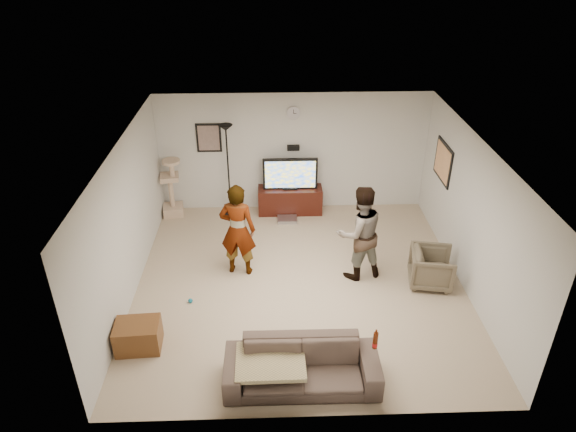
{
  "coord_description": "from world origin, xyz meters",
  "views": [
    {
      "loc": [
        -0.45,
        -7.07,
        5.33
      ],
      "look_at": [
        -0.2,
        0.2,
        1.2
      ],
      "focal_mm": 32.09,
      "sensor_mm": 36.0,
      "label": 1
    }
  ],
  "objects_px": {
    "floor_lamp": "(228,171)",
    "person_right": "(360,233)",
    "cat_tree": "(171,187)",
    "person_left": "(238,230)",
    "armchair": "(431,268)",
    "side_table": "(138,336)",
    "sofa": "(302,366)",
    "tv_stand": "(290,200)",
    "tv": "(290,174)",
    "beer_bottle": "(375,340)"
  },
  "relations": [
    {
      "from": "tv",
      "to": "person_left",
      "type": "relative_size",
      "value": 0.66
    },
    {
      "from": "person_left",
      "to": "person_right",
      "type": "height_order",
      "value": "person_right"
    },
    {
      "from": "tv",
      "to": "armchair",
      "type": "relative_size",
      "value": 1.59
    },
    {
      "from": "cat_tree",
      "to": "side_table",
      "type": "bearing_deg",
      "value": -88.11
    },
    {
      "from": "side_table",
      "to": "cat_tree",
      "type": "bearing_deg",
      "value": 91.89
    },
    {
      "from": "tv",
      "to": "side_table",
      "type": "bearing_deg",
      "value": -120.5
    },
    {
      "from": "person_right",
      "to": "sofa",
      "type": "bearing_deg",
      "value": 49.69
    },
    {
      "from": "person_left",
      "to": "beer_bottle",
      "type": "distance_m",
      "value": 3.19
    },
    {
      "from": "tv_stand",
      "to": "beer_bottle",
      "type": "relative_size",
      "value": 5.33
    },
    {
      "from": "tv_stand",
      "to": "person_right",
      "type": "height_order",
      "value": "person_right"
    },
    {
      "from": "floor_lamp",
      "to": "side_table",
      "type": "relative_size",
      "value": 3.1
    },
    {
      "from": "beer_bottle",
      "to": "cat_tree",
      "type": "bearing_deg",
      "value": 125.72
    },
    {
      "from": "floor_lamp",
      "to": "armchair",
      "type": "height_order",
      "value": "floor_lamp"
    },
    {
      "from": "person_left",
      "to": "sofa",
      "type": "distance_m",
      "value": 2.8
    },
    {
      "from": "person_right",
      "to": "sofa",
      "type": "height_order",
      "value": "person_right"
    },
    {
      "from": "person_left",
      "to": "armchair",
      "type": "height_order",
      "value": "person_left"
    },
    {
      "from": "person_right",
      "to": "cat_tree",
      "type": "bearing_deg",
      "value": -48.55
    },
    {
      "from": "sofa",
      "to": "cat_tree",
      "type": "bearing_deg",
      "value": 117.85
    },
    {
      "from": "floor_lamp",
      "to": "person_right",
      "type": "distance_m",
      "value": 3.28
    },
    {
      "from": "cat_tree",
      "to": "armchair",
      "type": "height_order",
      "value": "cat_tree"
    },
    {
      "from": "tv_stand",
      "to": "person_left",
      "type": "relative_size",
      "value": 0.79
    },
    {
      "from": "person_right",
      "to": "armchair",
      "type": "bearing_deg",
      "value": 150.7
    },
    {
      "from": "tv_stand",
      "to": "armchair",
      "type": "xyz_separation_m",
      "value": [
        2.28,
        -2.59,
        0.04
      ]
    },
    {
      "from": "tv",
      "to": "cat_tree",
      "type": "relative_size",
      "value": 0.88
    },
    {
      "from": "floor_lamp",
      "to": "cat_tree",
      "type": "bearing_deg",
      "value": -178.96
    },
    {
      "from": "cat_tree",
      "to": "person_left",
      "type": "bearing_deg",
      "value": -54.65
    },
    {
      "from": "tv",
      "to": "sofa",
      "type": "relative_size",
      "value": 0.55
    },
    {
      "from": "tv_stand",
      "to": "cat_tree",
      "type": "bearing_deg",
      "value": -179.43
    },
    {
      "from": "armchair",
      "to": "side_table",
      "type": "relative_size",
      "value": 1.12
    },
    {
      "from": "sofa",
      "to": "tv",
      "type": "bearing_deg",
      "value": 90.06
    },
    {
      "from": "person_right",
      "to": "sofa",
      "type": "xyz_separation_m",
      "value": [
        -1.1,
        -2.4,
        -0.55
      ]
    },
    {
      "from": "floor_lamp",
      "to": "sofa",
      "type": "bearing_deg",
      "value": -75.33
    },
    {
      "from": "person_right",
      "to": "sofa",
      "type": "distance_m",
      "value": 2.7
    },
    {
      "from": "person_left",
      "to": "sofa",
      "type": "height_order",
      "value": "person_left"
    },
    {
      "from": "floor_lamp",
      "to": "tv",
      "type": "bearing_deg",
      "value": 0.11
    },
    {
      "from": "tv_stand",
      "to": "tv",
      "type": "height_order",
      "value": "tv"
    },
    {
      "from": "tv_stand",
      "to": "person_left",
      "type": "distance_m",
      "value": 2.4
    },
    {
      "from": "person_left",
      "to": "side_table",
      "type": "height_order",
      "value": "person_left"
    },
    {
      "from": "tv",
      "to": "armchair",
      "type": "height_order",
      "value": "tv"
    },
    {
      "from": "tv_stand",
      "to": "person_left",
      "type": "height_order",
      "value": "person_left"
    },
    {
      "from": "tv",
      "to": "cat_tree",
      "type": "distance_m",
      "value": 2.47
    },
    {
      "from": "beer_bottle",
      "to": "person_left",
      "type": "bearing_deg",
      "value": 126.02
    },
    {
      "from": "tv_stand",
      "to": "person_left",
      "type": "xyz_separation_m",
      "value": [
        -0.97,
        -2.13,
        0.57
      ]
    },
    {
      "from": "beer_bottle",
      "to": "tv",
      "type": "bearing_deg",
      "value": 100.9
    },
    {
      "from": "person_left",
      "to": "sofa",
      "type": "relative_size",
      "value": 0.83
    },
    {
      "from": "tv",
      "to": "side_table",
      "type": "height_order",
      "value": "tv"
    },
    {
      "from": "armchair",
      "to": "side_table",
      "type": "bearing_deg",
      "value": 116.89
    },
    {
      "from": "armchair",
      "to": "side_table",
      "type": "xyz_separation_m",
      "value": [
        -4.6,
        -1.36,
        -0.11
      ]
    },
    {
      "from": "armchair",
      "to": "cat_tree",
      "type": "bearing_deg",
      "value": 71.93
    },
    {
      "from": "tv_stand",
      "to": "tv",
      "type": "xyz_separation_m",
      "value": [
        0.0,
        0.0,
        0.61
      ]
    }
  ]
}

